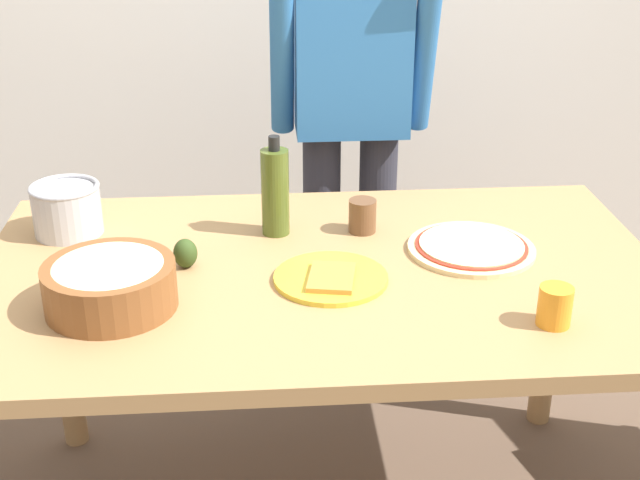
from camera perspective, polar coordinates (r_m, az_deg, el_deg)
name	(u,v)px	position (r m, az deg, el deg)	size (l,w,h in m)	color
dining_table	(322,303)	(2.04, 0.10, -4.19)	(1.60, 0.96, 0.76)	#A37A4C
person_cook	(351,103)	(2.65, 2.09, 9.06)	(0.49, 0.25, 1.62)	#2D2D38
pizza_raw_on_board	(471,247)	(2.11, 10.02, -0.49)	(0.31, 0.31, 0.02)	beige
plate_with_slice	(331,278)	(1.94, 0.73, -2.53)	(0.26, 0.26, 0.02)	gold
popcorn_bowl	(110,281)	(1.86, -13.80, -2.68)	(0.28, 0.28, 0.11)	brown
olive_oil_bottle	(275,191)	(2.14, -3.00, 3.26)	(0.07, 0.07, 0.26)	#47561E
steel_pot	(67,209)	(2.24, -16.47, 2.00)	(0.17, 0.17, 0.13)	#B7B7BC
cup_orange	(555,306)	(1.82, 15.33, -4.25)	(0.07, 0.07, 0.09)	orange
cup_small_brown	(362,216)	(2.17, 2.83, 1.62)	(0.07, 0.07, 0.09)	brown
avocado	(185,253)	(2.01, -8.93, -0.87)	(0.06, 0.06, 0.07)	#2D4219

